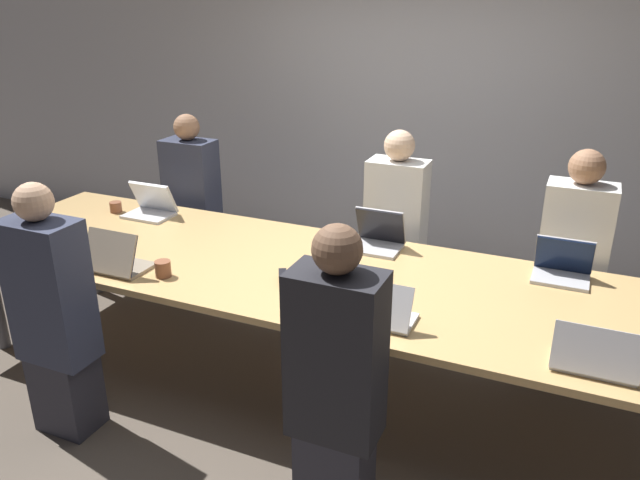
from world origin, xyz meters
The scene contains 18 objects.
ground_plane centered at (0.00, 0.00, 0.00)m, with size 24.00×24.00×0.00m, color brown.
curtain_wall centered at (0.00, 1.97, 1.40)m, with size 12.00×0.06×2.80m.
conference_table centered at (0.00, 0.00, 0.73)m, with size 4.71×1.28×0.78m.
laptop_near_left centered at (-1.08, -0.47, 0.85)m, with size 0.34×0.26×0.25m.
person_near_left centered at (-1.13, -0.91, 0.69)m, with size 0.40×0.24×1.42m.
cup_near_left centered at (-0.79, -0.42, 0.82)m, with size 0.09×0.09×0.09m.
laptop_far_left centered at (-1.50, 0.40, 0.85)m, with size 0.34×0.25×0.24m.
person_far_left centered at (-1.49, 0.88, 0.69)m, with size 0.40×0.24×1.42m.
cup_far_left centered at (-1.79, 0.35, 0.82)m, with size 0.09×0.09×0.08m.
laptop_near_right centered at (1.46, -0.47, 0.84)m, with size 0.35×0.22×0.22m.
laptop_far_right centered at (1.27, 0.46, 0.85)m, with size 0.31×0.23×0.23m.
person_far_right centered at (1.32, 0.84, 0.70)m, with size 0.40×0.24×1.44m.
laptop_far_center centered at (0.19, 0.47, 0.85)m, with size 0.31×0.26×0.25m.
person_far_center centered at (0.16, 0.93, 0.70)m, with size 0.40×0.24×1.43m.
laptop_near_midright centered at (0.51, -0.44, 0.84)m, with size 0.32×0.23×0.22m.
person_near_midright centered at (0.46, -0.89, 0.70)m, with size 0.40×0.24×1.44m.
stapler centered at (-0.14, -0.21, 0.80)m, with size 0.11×0.15×0.05m.
notebook centered at (0.24, -0.08, 0.79)m, with size 0.20×0.18×0.02m.
Camera 1 is at (1.31, -2.99, 2.28)m, focal length 35.00 mm.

